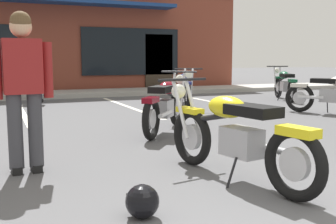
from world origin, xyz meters
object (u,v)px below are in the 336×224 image
(person_in_black_shirt, at_px, (23,83))
(helmet_on_pavement, at_px, (142,201))
(person_in_shorts_foreground, at_px, (35,68))
(motorcycle_blue_standard, at_px, (184,87))
(motorcycle_orange_scrambler, at_px, (166,104))
(motorcycle_foreground_classic, at_px, (234,134))
(motorcycle_red_sportbike, at_px, (335,93))
(motorcycle_black_cruiser, at_px, (285,84))

(person_in_black_shirt, distance_m, helmet_on_pavement, 1.97)
(person_in_shorts_foreground, bearing_deg, motorcycle_blue_standard, -32.54)
(motorcycle_orange_scrambler, distance_m, person_in_shorts_foreground, 5.80)
(person_in_black_shirt, relative_size, helmet_on_pavement, 6.44)
(motorcycle_blue_standard, height_order, motorcycle_orange_scrambler, same)
(motorcycle_foreground_classic, xyz_separation_m, motorcycle_red_sportbike, (4.59, 3.30, 0.00))
(motorcycle_foreground_classic, xyz_separation_m, person_in_shorts_foreground, (-1.13, 8.33, 0.49))
(motorcycle_red_sportbike, height_order, person_in_shorts_foreground, person_in_shorts_foreground)
(motorcycle_foreground_classic, distance_m, motorcycle_black_cruiser, 8.40)
(motorcycle_red_sportbike, distance_m, person_in_shorts_foreground, 7.64)
(motorcycle_foreground_classic, relative_size, motorcycle_orange_scrambler, 1.19)
(person_in_black_shirt, bearing_deg, motorcycle_foreground_classic, -29.35)
(motorcycle_blue_standard, height_order, person_in_black_shirt, person_in_black_shirt)
(person_in_black_shirt, relative_size, person_in_shorts_foreground, 1.00)
(motorcycle_black_cruiser, xyz_separation_m, helmet_on_pavement, (-6.79, -6.83, -0.33))
(motorcycle_orange_scrambler, bearing_deg, motorcycle_foreground_classic, -98.49)
(motorcycle_foreground_classic, height_order, motorcycle_blue_standard, same)
(motorcycle_foreground_classic, bearing_deg, motorcycle_black_cruiser, 48.04)
(person_in_black_shirt, height_order, person_in_shorts_foreground, same)
(motorcycle_black_cruiser, xyz_separation_m, person_in_shorts_foreground, (-6.75, 2.08, 0.49))
(motorcycle_foreground_classic, bearing_deg, motorcycle_orange_scrambler, 81.51)
(motorcycle_black_cruiser, bearing_deg, motorcycle_orange_scrambler, -146.18)
(motorcycle_black_cruiser, xyz_separation_m, person_in_black_shirt, (-7.50, -5.19, 0.49))
(motorcycle_foreground_classic, relative_size, person_in_shorts_foreground, 1.25)
(motorcycle_red_sportbike, height_order, motorcycle_orange_scrambler, same)
(motorcycle_black_cruiser, xyz_separation_m, motorcycle_orange_scrambler, (-5.20, -3.49, 0.00))
(motorcycle_black_cruiser, bearing_deg, motorcycle_foreground_classic, -131.96)
(motorcycle_red_sportbike, bearing_deg, motorcycle_black_cruiser, 70.80)
(motorcycle_black_cruiser, relative_size, person_in_black_shirt, 1.19)
(motorcycle_blue_standard, bearing_deg, motorcycle_red_sportbike, -51.25)
(motorcycle_orange_scrambler, bearing_deg, person_in_shorts_foreground, 105.52)
(motorcycle_black_cruiser, height_order, person_in_shorts_foreground, person_in_shorts_foreground)
(motorcycle_orange_scrambler, relative_size, helmet_on_pavement, 6.77)
(motorcycle_foreground_classic, bearing_deg, motorcycle_blue_standard, 69.20)
(person_in_shorts_foreground, bearing_deg, helmet_on_pavement, -90.22)
(motorcycle_blue_standard, bearing_deg, motorcycle_black_cruiser, 2.15)
(motorcycle_foreground_classic, relative_size, motorcycle_black_cruiser, 1.05)
(helmet_on_pavement, bearing_deg, person_in_black_shirt, 113.41)
(person_in_black_shirt, bearing_deg, motorcycle_red_sportbike, 19.13)
(motorcycle_red_sportbike, distance_m, helmet_on_pavement, 6.96)
(motorcycle_red_sportbike, xyz_separation_m, person_in_shorts_foreground, (-5.72, 5.03, 0.49))
(motorcycle_red_sportbike, xyz_separation_m, helmet_on_pavement, (-5.76, -3.89, -0.33))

